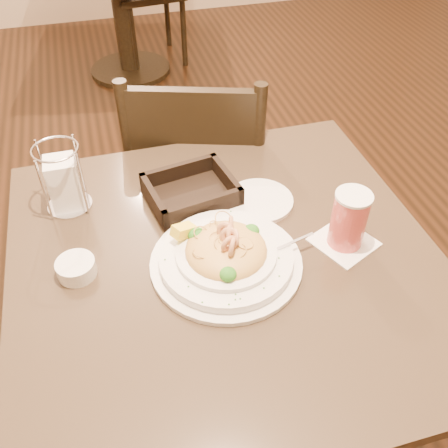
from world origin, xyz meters
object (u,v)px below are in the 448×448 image
object	(u,v)px
side_plate	(259,201)
main_table	(226,325)
dining_chair_near	(200,185)
bread_basket	(191,193)
butter_ramekin	(76,268)
napkin_caddy	(64,182)
drink_glass	(349,220)
pasta_bowl	(226,255)

from	to	relation	value
side_plate	main_table	bearing A→B (deg)	-128.79
main_table	dining_chair_near	world-z (taller)	dining_chair_near
main_table	bread_basket	size ratio (longest dim) A/B	4.01
side_plate	butter_ramekin	bearing A→B (deg)	-164.83
bread_basket	napkin_caddy	world-z (taller)	napkin_caddy
drink_glass	side_plate	size ratio (longest dim) A/B	0.98
dining_chair_near	bread_basket	bearing A→B (deg)	92.99
dining_chair_near	side_plate	distance (m)	0.50
side_plate	napkin_caddy	bearing A→B (deg)	166.23
side_plate	butter_ramekin	distance (m)	0.45
dining_chair_near	napkin_caddy	xyz separation A→B (m)	(-0.38, -0.31, 0.33)
dining_chair_near	pasta_bowl	world-z (taller)	dining_chair_near
bread_basket	main_table	bearing A→B (deg)	-82.03
napkin_caddy	side_plate	distance (m)	0.45
napkin_caddy	butter_ramekin	size ratio (longest dim) A/B	2.08
dining_chair_near	napkin_caddy	size ratio (longest dim) A/B	5.64
dining_chair_near	drink_glass	bearing A→B (deg)	125.58
bread_basket	dining_chair_near	bearing A→B (deg)	75.02
drink_glass	side_plate	world-z (taller)	drink_glass
main_table	pasta_bowl	size ratio (longest dim) A/B	2.57
bread_basket	side_plate	world-z (taller)	bread_basket
napkin_caddy	side_plate	world-z (taller)	napkin_caddy
main_table	napkin_caddy	size ratio (longest dim) A/B	5.46
main_table	butter_ramekin	distance (m)	0.40
main_table	bread_basket	distance (m)	0.33
bread_basket	butter_ramekin	bearing A→B (deg)	-148.53
drink_glass	bread_basket	distance (m)	0.37
bread_basket	side_plate	bearing A→B (deg)	-18.99
main_table	butter_ramekin	world-z (taller)	butter_ramekin
pasta_bowl	bread_basket	bearing A→B (deg)	95.79
butter_ramekin	main_table	bearing A→B (deg)	-7.08
pasta_bowl	butter_ramekin	size ratio (longest dim) A/B	4.41
dining_chair_near	pasta_bowl	distance (m)	0.66
butter_ramekin	dining_chair_near	bearing A→B (deg)	55.08
dining_chair_near	drink_glass	distance (m)	0.71
drink_glass	pasta_bowl	bearing A→B (deg)	178.80
pasta_bowl	drink_glass	world-z (taller)	drink_glass
pasta_bowl	drink_glass	size ratio (longest dim) A/B	2.24
butter_ramekin	side_plate	bearing A→B (deg)	15.17
butter_ramekin	bread_basket	bearing A→B (deg)	31.47
bread_basket	drink_glass	bearing A→B (deg)	-38.60
side_plate	butter_ramekin	xyz separation A→B (m)	(-0.43, -0.12, 0.01)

